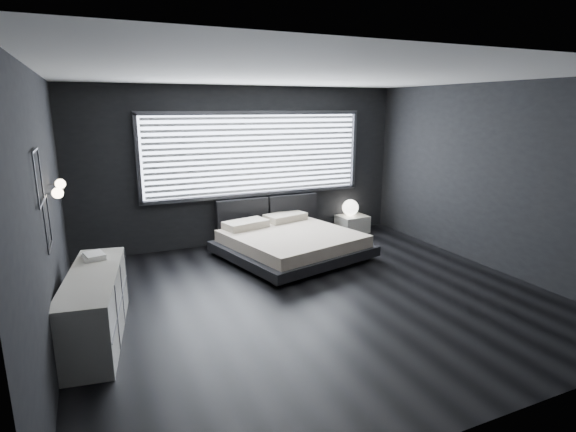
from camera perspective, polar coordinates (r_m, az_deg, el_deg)
name	(u,v)px	position (r m, az deg, el deg)	size (l,w,h in m)	color
room	(316,192)	(5.64, 3.52, 3.07)	(6.04, 6.00, 2.80)	black
window	(256,154)	(8.14, -4.04, 7.82)	(4.14, 0.09, 1.52)	white
headboard	(268,210)	(8.33, -2.57, 0.72)	(1.96, 0.16, 0.52)	black
sconce_near	(57,193)	(5.05, -27.24, 2.60)	(0.18, 0.11, 0.11)	silver
sconce_far	(60,184)	(5.64, -26.97, 3.65)	(0.18, 0.11, 0.11)	silver
wall_art_upper	(38,177)	(4.43, -29.13, 4.32)	(0.01, 0.48, 0.48)	#47474C
wall_art_lower	(47,223)	(4.76, -28.25, -0.83)	(0.01, 0.48, 0.48)	#47474C
bed	(291,242)	(7.47, 0.35, -3.33)	(2.51, 2.44, 0.54)	black
nightstand	(352,224)	(9.08, 8.16, -0.96)	(0.56, 0.47, 0.33)	silver
orb_lamp	(350,208)	(9.01, 7.92, 1.07)	(0.32, 0.32, 0.32)	white
dresser	(96,306)	(5.32, -23.24, -10.45)	(0.78, 1.87, 0.73)	silver
book_stack	(94,256)	(5.69, -23.44, -4.67)	(0.27, 0.34, 0.06)	white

